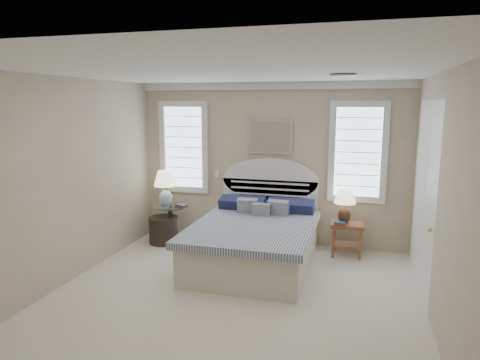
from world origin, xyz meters
name	(u,v)px	position (x,y,z in m)	size (l,w,h in m)	color
floor	(227,306)	(0.00, 0.00, 0.00)	(4.50, 5.00, 0.01)	beige
ceiling	(225,71)	(0.00, 0.00, 2.70)	(4.50, 5.00, 0.01)	white
wall_back	(271,164)	(0.00, 2.50, 1.35)	(4.50, 0.02, 2.70)	beige
wall_left	(56,184)	(-2.25, 0.00, 1.35)	(0.02, 5.00, 2.70)	beige
wall_right	(444,207)	(2.25, 0.00, 1.35)	(0.02, 5.00, 2.70)	beige
crown_molding	(271,86)	(0.00, 2.46, 2.64)	(4.50, 0.08, 0.12)	white
hvac_vent	(344,75)	(1.20, 0.80, 2.68)	(0.30, 0.20, 0.02)	#B2B2B2
switch_plate	(217,174)	(-0.95, 2.48, 1.15)	(0.08, 0.01, 0.12)	white
window_left	(184,147)	(-1.55, 2.48, 1.60)	(0.90, 0.06, 1.60)	#C9E9FF
window_right	(358,152)	(1.40, 2.48, 1.60)	(0.90, 0.06, 1.60)	#C9E9FF
painting	(271,136)	(0.00, 2.46, 1.82)	(0.74, 0.04, 0.58)	silver
closet_door	(424,197)	(2.23, 1.20, 1.20)	(0.02, 1.80, 2.40)	white
bed	(256,238)	(0.00, 1.46, 0.39)	(1.72, 2.28, 1.47)	silver
side_table_left	(171,220)	(-1.65, 2.05, 0.39)	(0.56, 0.56, 0.63)	black
nightstand_right	(347,232)	(1.30, 2.15, 0.39)	(0.50, 0.40, 0.53)	brown
floor_pot	(164,230)	(-1.74, 1.96, 0.23)	(0.50, 0.50, 0.45)	black
lamp_left	(165,185)	(-1.71, 2.00, 1.01)	(0.46, 0.46, 0.62)	white
lamp_right	(345,202)	(1.24, 2.15, 0.86)	(0.38, 0.38, 0.54)	black
potted_plant	(167,195)	(-1.72, 2.07, 0.82)	(0.21, 0.21, 0.38)	#377D32
books_left	(181,206)	(-1.43, 2.02, 0.65)	(0.21, 0.16, 0.05)	maroon
books_right	(340,224)	(1.19, 2.00, 0.55)	(0.17, 0.13, 0.05)	maroon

